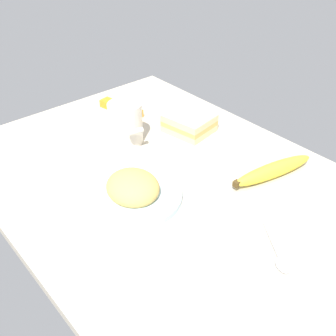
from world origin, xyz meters
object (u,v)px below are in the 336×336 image
coffee_mug_black (126,123)px  sandwich_main (189,123)px  spoon (279,255)px  paper_napkin (48,158)px  snack_bar (121,108)px  plate_of_food (133,191)px  banana (273,170)px

coffee_mug_black → sandwich_main: bearing=-112.3°
spoon → paper_napkin: (51.18, 15.35, -0.23)cm
sandwich_main → coffee_mug_black: bearing=67.7°
snack_bar → spoon: bearing=159.2°
plate_of_food → banana: plate_of_food is taller
banana → plate_of_food: bearing=63.2°
plate_of_food → sandwich_main: size_ratio=1.60×
plate_of_food → coffee_mug_black: coffee_mug_black is taller
banana → spoon: (-14.37, 17.04, -1.25)cm
coffee_mug_black → paper_napkin: (5.60, 17.52, -4.91)cm
snack_bar → paper_napkin: (-7.70, 25.29, -0.85)cm
plate_of_food → banana: 29.33cm
coffee_mug_black → banana: (-31.21, -14.87, -3.43)cm
paper_napkin → spoon: bearing=-163.3°
banana → sandwich_main: bearing=0.5°
spoon → paper_napkin: bearing=16.7°
snack_bar → paper_napkin: size_ratio=1.03×
banana → snack_bar: bearing=9.1°
plate_of_food → sandwich_main: (11.98, -25.95, 0.42)cm
spoon → banana: bearing=-49.9°
plate_of_food → coffee_mug_black: 21.50cm
banana → spoon: banana is taller
sandwich_main → banana: (-25.20, -0.23, -0.57)cm
banana → paper_napkin: size_ratio=1.58×
banana → paper_napkin: bearing=41.3°
plate_of_food → banana: size_ratio=0.94×
sandwich_main → spoon: size_ratio=1.12×
coffee_mug_black → snack_bar: bearing=-30.3°
coffee_mug_black → sandwich_main: coffee_mug_black is taller
spoon → snack_bar: size_ratio=0.80×
banana → snack_bar: 45.08cm
plate_of_food → banana: (-13.23, -26.18, -0.15)cm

